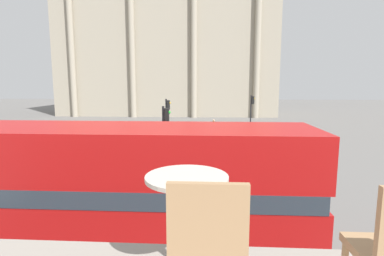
{
  "coord_description": "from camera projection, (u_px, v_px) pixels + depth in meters",
  "views": [
    {
      "loc": [
        0.96,
        -2.41,
        5.07
      ],
      "look_at": [
        -0.1,
        15.56,
        2.44
      ],
      "focal_mm": 28.0,
      "sensor_mm": 36.0,
      "label": 1
    }
  ],
  "objects": [
    {
      "name": "traffic_light_near",
      "position": [
        165.0,
        135.0,
        14.64
      ],
      "size": [
        0.42,
        0.24,
        4.03
      ],
      "color": "black",
      "rests_on": "ground_plane"
    },
    {
      "name": "double_decker_bus",
      "position": [
        111.0,
        190.0,
        8.21
      ],
      "size": [
        10.97,
        2.74,
        3.96
      ],
      "rotation": [
        0.0,
        0.0,
        -0.03
      ],
      "color": "black",
      "rests_on": "ground_plane"
    },
    {
      "name": "pedestrian_black",
      "position": [
        177.0,
        138.0,
        23.18
      ],
      "size": [
        0.32,
        0.32,
        1.64
      ],
      "rotation": [
        0.0,
        0.0,
        1.35
      ],
      "color": "#282B33",
      "rests_on": "ground_plane"
    },
    {
      "name": "pedestrian_olive",
      "position": [
        214.0,
        126.0,
        29.8
      ],
      "size": [
        0.32,
        0.32,
        1.62
      ],
      "rotation": [
        0.0,
        0.0,
        5.18
      ],
      "color": "#282B33",
      "rests_on": "ground_plane"
    },
    {
      "name": "traffic_light_far",
      "position": [
        252.0,
        111.0,
        27.79
      ],
      "size": [
        0.42,
        0.24,
        4.07
      ],
      "color": "black",
      "rests_on": "ground_plane"
    },
    {
      "name": "plaza_building_left",
      "position": [
        169.0,
        48.0,
        51.53
      ],
      "size": [
        35.81,
        14.03,
        22.66
      ],
      "color": "#A39984",
      "rests_on": "ground_plane"
    },
    {
      "name": "cafe_dining_table",
      "position": [
        187.0,
        202.0,
        2.17
      ],
      "size": [
        0.6,
        0.6,
        0.73
      ],
      "color": "#2D2D30",
      "rests_on": "cafe_floor_slab"
    },
    {
      "name": "pedestrian_white",
      "position": [
        103.0,
        172.0,
        14.15
      ],
      "size": [
        0.32,
        0.32,
        1.67
      ],
      "rotation": [
        0.0,
        0.0,
        0.27
      ],
      "color": "#282B33",
      "rests_on": "ground_plane"
    },
    {
      "name": "traffic_light_mid",
      "position": [
        167.0,
        117.0,
        22.91
      ],
      "size": [
        0.42,
        0.24,
        3.98
      ],
      "color": "black",
      "rests_on": "ground_plane"
    },
    {
      "name": "cafe_chair_0",
      "position": [
        207.0,
        247.0,
        1.6
      ],
      "size": [
        0.4,
        0.4,
        0.91
      ],
      "rotation": [
        0.0,
        0.0,
        0.05
      ],
      "color": "#A87F56",
      "rests_on": "cafe_floor_slab"
    }
  ]
}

